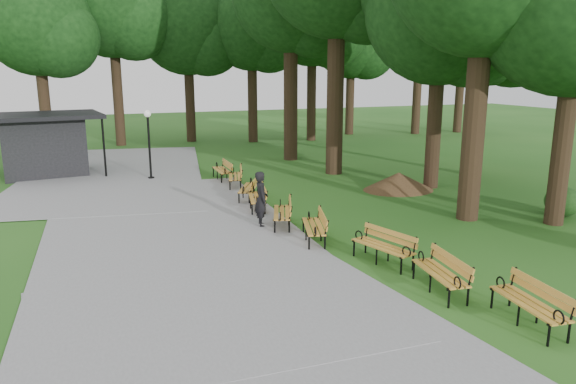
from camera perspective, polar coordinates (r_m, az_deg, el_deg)
name	(u,v)px	position (r m, az deg, el deg)	size (l,w,h in m)	color
ground	(334,253)	(14.69, 4.93, -6.52)	(100.00, 100.00, 0.00)	#225819
path	(168,237)	(16.30, -12.67, -4.70)	(12.00, 38.00, 0.06)	gray
person	(261,199)	(16.86, -2.87, -0.76)	(0.65, 0.43, 1.78)	black
kiosk	(43,144)	(27.61, -24.70, 4.64)	(4.61, 4.01, 2.89)	black
lamp_post	(148,130)	(24.75, -14.70, 6.46)	(0.32, 0.32, 3.13)	black
dirt_mound	(399,181)	(22.52, 11.73, 1.14)	(2.51, 2.51, 0.74)	#47301C
bench_0	(529,304)	(11.61, 24.36, -10.82)	(1.90, 0.64, 0.88)	gold
bench_1	(440,273)	(12.55, 15.92, -8.34)	(1.90, 0.64, 0.88)	gold
bench_2	(383,247)	(13.99, 10.09, -5.79)	(1.90, 0.64, 0.88)	gold
bench_3	(314,227)	(15.49, 2.76, -3.73)	(1.90, 0.64, 0.88)	gold
bench_4	(282,213)	(16.96, -0.66, -2.23)	(1.90, 0.64, 0.88)	gold
bench_5	(257,198)	(18.98, -3.37, -0.60)	(1.90, 0.64, 0.88)	gold
bench_6	(249,188)	(20.52, -4.24, 0.43)	(1.90, 0.64, 0.88)	gold
bench_7	(235,176)	(22.78, -5.69, 1.67)	(1.90, 0.64, 0.88)	gold
bench_8	(222,170)	(24.24, -7.07, 2.32)	(1.90, 0.64, 0.88)	gold
lawn_tree_1	(441,9)	(23.03, 16.06, 18.27)	(6.03, 6.03, 10.26)	black
lawn_tree_5	(488,17)	(26.34, 20.60, 17.11)	(6.11, 6.11, 10.23)	black
tree_backdrop	(278,19)	(37.78, -1.06, 18.02)	(36.59, 9.73, 16.38)	black
shrub_1	(561,216)	(20.53, 27.16, -2.26)	(1.19, 1.19, 1.01)	#193D14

